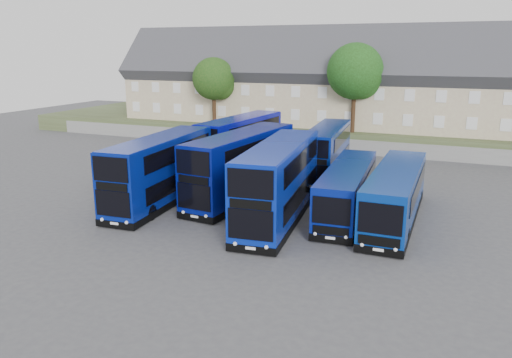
{
  "coord_description": "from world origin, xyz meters",
  "views": [
    {
      "loc": [
        12.43,
        -26.58,
        10.39
      ],
      "look_at": [
        0.4,
        2.69,
        2.2
      ],
      "focal_mm": 35.0,
      "sensor_mm": 36.0,
      "label": 1
    }
  ],
  "objects_px": {
    "dd_front_left": "(160,172)",
    "coach_east_a": "(347,191)",
    "tree_mid": "(357,74)",
    "dd_front_mid": "(241,167)",
    "tree_west": "(215,80)"
  },
  "relations": [
    {
      "from": "dd_front_mid",
      "to": "coach_east_a",
      "type": "distance_m",
      "value": 7.82
    },
    {
      "from": "dd_front_left",
      "to": "dd_front_mid",
      "type": "bearing_deg",
      "value": 29.33
    },
    {
      "from": "tree_west",
      "to": "tree_mid",
      "type": "height_order",
      "value": "tree_mid"
    },
    {
      "from": "dd_front_mid",
      "to": "tree_mid",
      "type": "height_order",
      "value": "tree_mid"
    },
    {
      "from": "tree_mid",
      "to": "dd_front_left",
      "type": "bearing_deg",
      "value": -109.86
    },
    {
      "from": "coach_east_a",
      "to": "dd_front_left",
      "type": "bearing_deg",
      "value": -172.01
    },
    {
      "from": "dd_front_left",
      "to": "coach_east_a",
      "type": "xyz_separation_m",
      "value": [
        12.5,
        2.56,
        -0.71
      ]
    },
    {
      "from": "dd_front_left",
      "to": "coach_east_a",
      "type": "bearing_deg",
      "value": 7.8
    },
    {
      "from": "tree_mid",
      "to": "tree_west",
      "type": "bearing_deg",
      "value": -178.21
    },
    {
      "from": "dd_front_left",
      "to": "tree_west",
      "type": "xyz_separation_m",
      "value": [
        -7.44,
        23.22,
        4.79
      ]
    },
    {
      "from": "coach_east_a",
      "to": "dd_front_mid",
      "type": "bearing_deg",
      "value": 172.53
    },
    {
      "from": "dd_front_mid",
      "to": "coach_east_a",
      "type": "relative_size",
      "value": 1.04
    },
    {
      "from": "dd_front_left",
      "to": "coach_east_a",
      "type": "distance_m",
      "value": 12.78
    },
    {
      "from": "dd_front_left",
      "to": "dd_front_mid",
      "type": "distance_m",
      "value": 5.65
    },
    {
      "from": "dd_front_mid",
      "to": "tree_mid",
      "type": "bearing_deg",
      "value": 85.0
    }
  ]
}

